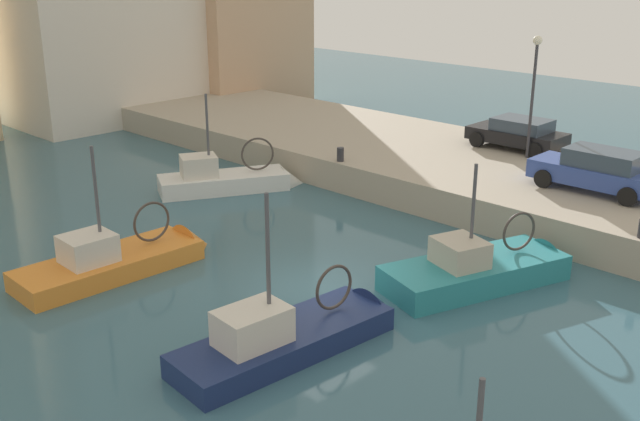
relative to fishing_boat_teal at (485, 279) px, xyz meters
The scene contains 10 objects.
water_surface 4.88m from the fishing_boat_teal, 141.23° to the left, with size 80.00×80.00×0.00m, color #386070.
quay_wall 8.30m from the fishing_boat_teal, 21.65° to the left, with size 9.00×56.00×1.20m, color #ADA08C.
fishing_boat_teal is the anchor object (origin of this frame).
fishing_boat_orange 10.74m from the fishing_boat_teal, 129.95° to the left, with size 6.31×2.29×4.82m.
fishing_boat_navy 6.56m from the fishing_boat_teal, 169.82° to the left, with size 6.55×2.41×4.90m.
fishing_boat_white 12.20m from the fishing_boat_teal, 87.65° to the left, with size 5.93×4.14×4.69m.
parked_car_blue 7.11m from the fishing_boat_teal, ahead, with size 1.95×4.42×1.49m.
parked_car_black 11.57m from the fishing_boat_teal, 26.47° to the left, with size 2.09×4.01×1.30m.
mooring_bollard_north 9.82m from the fishing_boat_teal, 68.61° to the left, with size 0.28×0.28×0.55m, color #2D2D33.
quay_streetlamp 10.95m from the fishing_boat_teal, 23.71° to the left, with size 0.36×0.36×4.83m.
Camera 1 is at (-13.73, -13.57, 9.08)m, focal length 42.14 mm.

